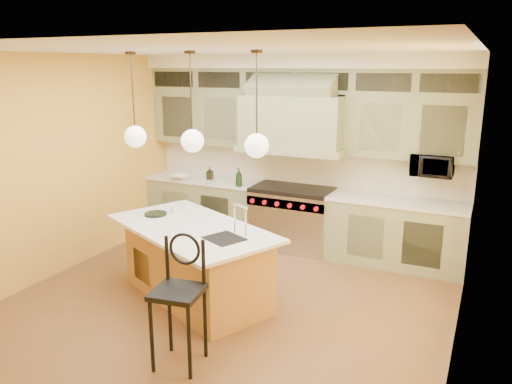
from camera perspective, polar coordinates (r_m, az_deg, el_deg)
The scene contains 18 objects.
floor at distance 6.02m, azimuth -3.65°, elevation -12.85°, with size 5.00×5.00×0.00m, color brown.
ceiling at distance 5.36m, azimuth -4.16°, elevation 15.91°, with size 5.00×5.00×0.00m, color white.
wall_back at distance 7.74m, azimuth 5.24°, elevation 4.62°, with size 5.00×5.00×0.00m, color gold.
wall_front at distance 3.66m, azimuth -23.66°, elevation -7.75°, with size 5.00×5.00×0.00m, color gold.
wall_left at distance 7.06m, azimuth -21.88°, elevation 2.70°, with size 5.00×5.00×0.00m, color gold.
wall_right at distance 4.84m, azimuth 22.88°, elevation -2.39°, with size 5.00×5.00×0.00m, color gold.
back_cabinetry at distance 7.50m, azimuth 4.52°, elevation 4.16°, with size 5.00×0.77×2.90m.
range at distance 7.64m, azimuth 4.14°, elevation -2.93°, with size 1.20×0.74×0.96m.
kitchen_island at distance 6.05m, azimuth -6.84°, elevation -7.88°, with size 2.43×1.95×1.35m.
counter_stool at distance 4.73m, azimuth -8.78°, elevation -11.32°, with size 0.50×0.50×1.25m.
microwave at distance 7.07m, azimuth 19.50°, elevation 2.92°, with size 0.54×0.37×0.30m, color black.
oil_bottle_a at distance 7.62m, azimuth -1.97°, elevation 1.67°, with size 0.11×0.11×0.28m, color black.
oil_bottle_b at distance 8.13m, azimuth -5.30°, elevation 2.17°, with size 0.09×0.10×0.21m, color black.
fruit_bowl at distance 8.18m, azimuth -8.61°, elevation 1.67°, with size 0.32×0.32×0.08m, color white.
cup at distance 6.44m, azimuth -9.40°, elevation -1.95°, with size 0.10×0.10×0.09m, color white.
pendant_left at distance 6.13m, azimuth -13.63°, elevation 6.44°, with size 0.26×0.26×1.11m.
pendant_center at distance 5.67m, azimuth -7.29°, elevation 6.11°, with size 0.26×0.26×1.11m.
pendant_right at distance 5.28m, azimuth 0.07°, elevation 5.62°, with size 0.26×0.26×1.11m.
Camera 1 is at (2.65, -4.66, 2.75)m, focal length 35.00 mm.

